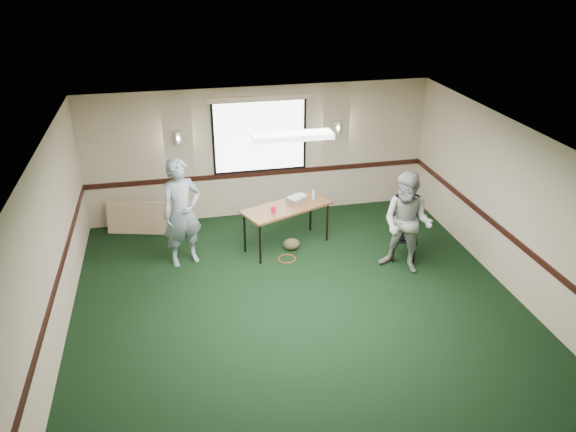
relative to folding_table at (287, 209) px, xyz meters
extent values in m
plane|color=black|center=(-0.23, -2.46, -0.76)|extent=(8.00, 8.00, 0.00)
plane|color=tan|center=(-0.23, 1.54, 0.59)|extent=(7.00, 0.00, 7.00)
plane|color=tan|center=(-3.73, -2.46, 0.59)|extent=(0.00, 8.00, 8.00)
plane|color=tan|center=(3.27, -2.46, 0.59)|extent=(0.00, 8.00, 8.00)
plane|color=silver|center=(-0.23, -2.46, 1.94)|extent=(8.00, 8.00, 0.00)
cube|color=black|center=(-0.23, 1.53, 0.14)|extent=(7.00, 0.03, 0.10)
cube|color=black|center=(-3.71, -2.46, 0.14)|extent=(0.03, 8.00, 0.10)
cube|color=black|center=(3.26, -2.46, 0.14)|extent=(0.03, 8.00, 0.10)
cube|color=black|center=(-0.23, 1.52, 0.94)|extent=(1.90, 0.01, 1.50)
cube|color=white|center=(-0.23, 1.51, 0.94)|extent=(1.80, 0.02, 1.40)
cube|color=beige|center=(-0.23, 1.51, 1.71)|extent=(2.05, 0.08, 0.10)
cylinder|color=silver|center=(-1.83, 1.48, 1.04)|extent=(0.16, 0.16, 0.25)
cylinder|color=silver|center=(1.37, 1.48, 1.04)|extent=(0.16, 0.16, 0.25)
cube|color=white|center=(-0.23, -1.46, 1.88)|extent=(1.20, 0.32, 0.08)
cube|color=brown|center=(0.00, 0.00, 0.04)|extent=(1.77, 1.24, 0.04)
cylinder|color=black|center=(-0.60, -0.54, -0.37)|extent=(0.04, 0.04, 0.78)
cylinder|color=black|center=(0.80, 0.05, -0.37)|extent=(0.04, 0.04, 0.78)
cylinder|color=black|center=(-0.80, -0.05, -0.37)|extent=(0.04, 0.04, 0.78)
cylinder|color=black|center=(0.60, 0.54, -0.37)|extent=(0.04, 0.04, 0.78)
cube|color=gray|center=(0.21, 0.16, 0.11)|extent=(0.39, 0.38, 0.10)
cube|color=silver|center=(0.32, 0.33, 0.09)|extent=(0.27, 0.25, 0.05)
cylinder|color=red|center=(-0.29, -0.19, 0.12)|extent=(0.08, 0.08, 0.12)
cylinder|color=#90D3EB|center=(0.56, 0.19, 0.15)|extent=(0.05, 0.05, 0.18)
ellipsoid|color=#4E482C|center=(0.06, -0.16, -0.65)|extent=(0.36, 0.30, 0.22)
torus|color=#BD4017|center=(-0.10, -0.49, -0.76)|extent=(0.36, 0.36, 0.02)
cube|color=tan|center=(-2.72, 1.14, -0.44)|extent=(1.27, 0.51, 0.65)
cube|color=black|center=(1.97, -0.90, -0.33)|extent=(0.54, 0.54, 0.06)
cube|color=black|center=(2.03, -0.70, -0.10)|extent=(0.42, 0.18, 0.43)
cylinder|color=black|center=(1.74, -1.01, -0.56)|extent=(0.03, 0.03, 0.40)
cylinder|color=black|center=(2.08, -1.13, -0.56)|extent=(0.03, 0.03, 0.40)
cylinder|color=black|center=(1.85, -0.67, -0.56)|extent=(0.03, 0.03, 0.40)
cylinder|color=black|center=(2.20, -0.78, -0.56)|extent=(0.03, 0.03, 0.40)
imported|color=#416990|center=(-1.90, -0.19, 0.21)|extent=(0.83, 0.67, 1.96)
imported|color=#6888A3|center=(1.82, -1.26, 0.14)|extent=(1.11, 1.10, 1.81)
camera|label=1|loc=(-1.96, -9.13, 4.40)|focal=35.00mm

